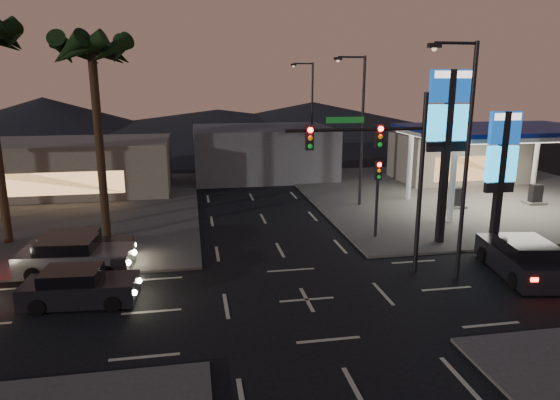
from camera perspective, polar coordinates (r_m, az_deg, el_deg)
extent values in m
plane|color=black|center=(20.23, 3.07, -11.31)|extent=(140.00, 140.00, 0.00)
cube|color=#47443F|center=(40.35, 20.27, 0.68)|extent=(24.00, 24.00, 0.12)
cube|color=#47443F|center=(36.79, -28.44, -1.34)|extent=(24.00, 24.00, 0.12)
cylinder|color=silver|center=(31.47, 19.11, 1.85)|extent=(0.36, 0.36, 5.00)
cylinder|color=silver|center=(36.72, 14.60, 3.76)|extent=(0.36, 0.36, 5.00)
cylinder|color=silver|center=(41.88, 27.17, 3.87)|extent=(0.36, 0.36, 5.00)
cube|color=silver|center=(36.23, 24.12, 7.20)|extent=(12.00, 8.00, 0.50)
cube|color=white|center=(36.26, 24.07, 6.73)|extent=(11.60, 7.60, 0.06)
cube|color=navy|center=(36.22, 24.14, 7.44)|extent=(12.20, 8.20, 0.25)
cube|color=black|center=(35.34, 19.40, 0.23)|extent=(0.80, 0.50, 1.40)
cube|color=black|center=(38.63, 27.18, 0.58)|extent=(0.80, 0.50, 1.40)
cube|color=#726B5B|center=(45.25, 19.51, 4.58)|extent=(10.00, 6.00, 4.00)
cube|color=black|center=(26.91, 18.37, 4.35)|extent=(0.35, 0.35, 9.00)
cube|color=navy|center=(26.61, 18.98, 12.22)|extent=(2.20, 0.30, 1.60)
cube|color=white|center=(26.61, 19.07, 13.41)|extent=(1.98, 0.32, 0.35)
cube|color=#18A4E6|center=(26.69, 18.68, 8.37)|extent=(2.20, 0.30, 1.80)
cube|color=black|center=(26.81, 18.48, 5.82)|extent=(2.09, 0.28, 0.50)
cube|color=black|center=(27.53, 23.78, 1.96)|extent=(0.35, 0.35, 7.00)
cube|color=navy|center=(27.16, 24.33, 7.54)|extent=(1.60, 0.30, 1.60)
cube|color=white|center=(27.12, 24.44, 8.69)|extent=(1.44, 0.32, 0.35)
cube|color=#18A4E6|center=(27.38, 23.96, 3.80)|extent=(1.60, 0.30, 1.80)
cube|color=black|center=(27.58, 23.72, 1.35)|extent=(1.52, 0.28, 0.50)
cylinder|color=black|center=(22.58, 15.74, 1.56)|extent=(0.20, 0.20, 8.00)
cylinder|color=black|center=(21.06, 8.74, 7.96)|extent=(6.00, 0.14, 0.14)
cube|color=#0C3F14|center=(20.87, 7.47, 9.06)|extent=(1.60, 0.05, 0.25)
cube|color=black|center=(21.43, 11.27, 7.15)|extent=(0.32, 0.25, 1.00)
sphere|color=#FF0C07|center=(21.26, 11.46, 7.99)|extent=(0.22, 0.22, 0.22)
sphere|color=orange|center=(21.29, 11.41, 7.10)|extent=(0.20, 0.20, 0.20)
sphere|color=#0CB226|center=(21.33, 11.37, 6.22)|extent=(0.20, 0.20, 0.20)
cube|color=black|center=(20.53, 3.38, 7.11)|extent=(0.32, 0.25, 1.00)
sphere|color=#FF0C07|center=(20.35, 3.49, 7.99)|extent=(0.22, 0.22, 0.22)
sphere|color=orange|center=(20.39, 3.48, 7.07)|extent=(0.20, 0.20, 0.20)
sphere|color=#0CB226|center=(20.43, 3.47, 6.15)|extent=(0.20, 0.20, 0.20)
cylinder|color=black|center=(27.48, 10.99, -0.35)|extent=(0.16, 0.16, 4.00)
cube|color=black|center=(27.11, 11.16, 3.35)|extent=(0.32, 0.25, 1.00)
sphere|color=#FF0C07|center=(26.91, 11.31, 3.98)|extent=(0.22, 0.22, 0.22)
sphere|color=orange|center=(26.97, 11.28, 3.29)|extent=(0.20, 0.20, 0.20)
sphere|color=#0CB226|center=(27.03, 11.24, 2.60)|extent=(0.20, 0.20, 0.20)
cylinder|color=black|center=(22.24, 20.51, 3.65)|extent=(0.18, 0.18, 10.00)
cylinder|color=black|center=(21.55, 19.49, 16.55)|extent=(1.80, 0.12, 0.12)
cube|color=black|center=(21.12, 17.25, 16.51)|extent=(0.50, 0.25, 0.18)
sphere|color=#FFCC8C|center=(21.12, 17.22, 16.19)|extent=(0.20, 0.20, 0.20)
cylinder|color=black|center=(33.96, 9.36, 7.51)|extent=(0.18, 0.18, 10.00)
cylinder|color=black|center=(33.51, 8.19, 15.87)|extent=(1.80, 0.12, 0.12)
cube|color=black|center=(33.24, 6.65, 15.76)|extent=(0.50, 0.25, 0.18)
sphere|color=#FFCC8C|center=(33.24, 6.64, 15.55)|extent=(0.20, 0.20, 0.20)
cylinder|color=black|center=(47.33, 3.68, 9.35)|extent=(0.18, 0.18, 10.00)
cylinder|color=black|center=(47.01, 2.67, 15.31)|extent=(1.80, 0.12, 0.12)
cube|color=black|center=(46.82, 1.56, 15.21)|extent=(0.50, 0.25, 0.18)
sphere|color=#FFCC8C|center=(46.82, 1.56, 15.06)|extent=(0.20, 0.20, 0.20)
cylinder|color=black|center=(27.95, -19.92, 5.79)|extent=(0.44, 0.44, 10.20)
sphere|color=black|center=(27.79, -20.81, 16.25)|extent=(0.90, 0.90, 0.90)
cone|color=black|center=(27.58, -18.00, 15.86)|extent=(0.90, 2.74, 1.91)
cone|color=black|center=(28.54, -18.54, 15.73)|extent=(2.57, 2.57, 1.91)
cone|color=black|center=(29.05, -20.29, 15.55)|extent=(2.74, 0.90, 1.91)
cone|color=black|center=(28.84, -22.28, 15.40)|extent=(2.57, 2.57, 1.91)
cone|color=black|center=(28.02, -23.46, 15.38)|extent=(0.90, 2.74, 1.91)
cone|color=black|center=(27.04, -23.09, 15.51)|extent=(2.57, 2.57, 1.91)
cone|color=black|center=(26.49, -21.26, 15.73)|extent=(2.74, 0.90, 1.91)
cone|color=black|center=(26.72, -19.10, 15.88)|extent=(2.57, 2.57, 1.91)
cone|color=black|center=(28.67, -28.43, 16.02)|extent=(0.90, 2.74, 1.91)
cone|color=black|center=(29.65, -28.60, 15.87)|extent=(2.57, 2.57, 1.91)
cube|color=#726B5B|center=(41.52, -23.63, 3.46)|extent=(16.00, 8.00, 4.00)
cube|color=#4C4C51|center=(44.73, -2.02, 5.51)|extent=(12.00, 9.00, 4.40)
cone|color=black|center=(80.73, -25.32, 8.44)|extent=(40.00, 40.00, 6.00)
cone|color=black|center=(80.41, 3.77, 9.33)|extent=(50.00, 50.00, 5.00)
cone|color=black|center=(78.22, -7.10, 8.77)|extent=(60.00, 60.00, 4.00)
cube|color=black|center=(21.16, -21.81, -9.59)|extent=(4.37, 2.08, 0.87)
cube|color=black|center=(21.03, -22.71, -8.11)|extent=(2.24, 1.79, 0.63)
cylinder|color=black|center=(21.66, -17.69, -9.33)|extent=(0.63, 0.27, 0.62)
cylinder|color=black|center=(20.19, -18.59, -11.14)|extent=(0.63, 0.27, 0.62)
cylinder|color=black|center=(22.37, -24.59, -9.22)|extent=(0.63, 0.27, 0.62)
cylinder|color=black|center=(20.95, -25.98, -10.92)|extent=(0.63, 0.27, 0.62)
sphere|color=#FFF2BF|center=(21.19, -15.80, -8.87)|extent=(0.21, 0.21, 0.21)
sphere|color=#FFF2BF|center=(20.13, -16.33, -10.13)|extent=(0.21, 0.21, 0.21)
cube|color=#FF140A|center=(22.29, -26.78, -8.52)|extent=(0.09, 0.25, 0.14)
cube|color=#FF140A|center=(21.29, -27.85, -9.67)|extent=(0.09, 0.25, 0.14)
cube|color=#5B5B5D|center=(24.34, -22.25, -6.41)|extent=(5.02, 2.49, 0.99)
cube|color=black|center=(24.23, -23.14, -4.93)|extent=(2.59, 2.09, 0.72)
cylinder|color=black|center=(24.85, -18.16, -6.27)|extent=(0.73, 0.33, 0.70)
cylinder|color=black|center=(23.15, -19.21, -7.83)|extent=(0.73, 0.33, 0.70)
cylinder|color=black|center=(25.75, -24.88, -6.18)|extent=(0.73, 0.33, 0.70)
cylinder|color=black|center=(24.11, -26.38, -7.66)|extent=(0.73, 0.33, 0.70)
sphere|color=#FFF2BF|center=(24.30, -16.33, -5.77)|extent=(0.24, 0.24, 0.24)
sphere|color=#FFF2BF|center=(23.08, -16.97, -6.85)|extent=(0.24, 0.24, 0.24)
cube|color=#FF140A|center=(25.70, -27.03, -5.47)|extent=(0.11, 0.28, 0.15)
cube|color=#FF140A|center=(24.55, -28.17, -6.46)|extent=(0.11, 0.28, 0.15)
cube|color=black|center=(25.28, -21.93, -5.66)|extent=(4.85, 2.20, 0.98)
cube|color=black|center=(25.17, -22.78, -4.27)|extent=(2.46, 1.94, 0.71)
cylinder|color=black|center=(25.89, -18.13, -5.48)|extent=(0.70, 0.29, 0.69)
cylinder|color=black|center=(24.18, -18.88, -6.90)|extent=(0.70, 0.29, 0.69)
cylinder|color=black|center=(26.61, -24.61, -5.54)|extent=(0.70, 0.29, 0.69)
cylinder|color=black|center=(24.96, -25.78, -6.91)|extent=(0.70, 0.29, 0.69)
sphere|color=#FFF2BF|center=(25.39, -16.36, -4.95)|extent=(0.24, 0.24, 0.24)
sphere|color=#FFF2BF|center=(24.17, -16.79, -5.93)|extent=(0.24, 0.24, 0.24)
cube|color=#FF140A|center=(26.51, -26.66, -4.89)|extent=(0.10, 0.27, 0.15)
cube|color=#FF140A|center=(25.35, -27.57, -5.81)|extent=(0.10, 0.27, 0.15)
cube|color=black|center=(24.85, 25.79, -6.29)|extent=(2.94, 5.34, 1.03)
cube|color=black|center=(24.35, 26.31, -5.03)|extent=(2.35, 2.82, 0.75)
cylinder|color=black|center=(25.91, 22.23, -5.77)|extent=(0.39, 0.77, 0.74)
cylinder|color=black|center=(26.72, 26.12, -5.58)|extent=(0.39, 0.77, 0.74)
cylinder|color=black|center=(23.17, 25.27, -8.35)|extent=(0.39, 0.77, 0.74)
cube|color=#FF140A|center=(22.39, 27.06, -8.11)|extent=(0.30, 0.14, 0.16)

